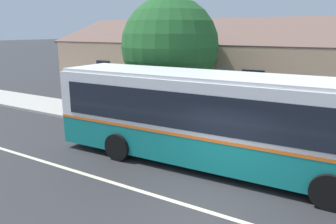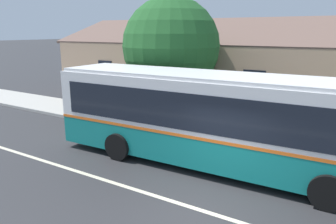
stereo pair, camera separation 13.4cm
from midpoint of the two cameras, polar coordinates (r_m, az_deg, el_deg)
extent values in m
plane|color=#2D2D30|center=(9.04, 6.21, -16.66)|extent=(300.00, 300.00, 0.00)
cube|color=#ADAAA3|center=(14.20, 16.93, -5.21)|extent=(60.00, 3.00, 0.15)
cube|color=beige|center=(9.03, 6.21, -16.64)|extent=(60.00, 0.16, 0.01)
cube|color=tan|center=(21.11, 18.79, 5.94)|extent=(27.57, 9.45, 3.82)
cube|color=brown|center=(18.65, 17.67, 13.26)|extent=(28.17, 4.78, 1.65)
cube|color=brown|center=(23.25, 20.73, 13.04)|extent=(28.17, 4.78, 1.65)
cube|color=tan|center=(24.68, 2.03, 16.81)|extent=(0.70, 0.70, 1.20)
cube|color=black|center=(21.41, -10.69, 7.05)|extent=(1.10, 0.06, 1.30)
cube|color=black|center=(16.53, 14.92, 4.84)|extent=(1.10, 0.06, 1.30)
cube|color=#147F7A|center=(11.46, 8.50, -5.58)|extent=(11.93, 2.90, 1.02)
cube|color=orange|center=(11.28, 8.60, -2.89)|extent=(11.95, 2.92, 0.10)
cube|color=white|center=(11.06, 8.77, 1.54)|extent=(11.93, 2.90, 1.69)
cube|color=white|center=(10.90, 8.95, 6.18)|extent=(11.69, 2.77, 0.12)
cube|color=black|center=(12.24, 10.93, 2.18)|extent=(10.90, 0.40, 1.19)
cube|color=black|center=(9.94, 6.07, -0.37)|extent=(10.90, 0.40, 1.19)
cube|color=#192D99|center=(13.12, 4.55, -2.92)|extent=(3.32, 0.14, 0.72)
cylinder|color=black|center=(12.05, 27.37, -7.51)|extent=(1.01, 0.31, 1.00)
cylinder|color=black|center=(9.74, 26.48, -12.45)|extent=(1.01, 0.31, 1.00)
cylinder|color=black|center=(14.01, -2.09, -3.01)|extent=(1.01, 0.31, 1.00)
cylinder|color=black|center=(12.08, -8.43, -5.99)|extent=(1.01, 0.31, 1.00)
cube|color=#4C4C4C|center=(17.14, -5.31, 0.45)|extent=(1.70, 0.10, 0.04)
cube|color=#4C4C4C|center=(17.03, -5.61, 0.35)|extent=(1.70, 0.10, 0.04)
cube|color=#4C4C4C|center=(16.92, -5.90, 0.26)|extent=(1.70, 0.10, 0.04)
cube|color=#4C4C4C|center=(16.76, -6.19, 1.17)|extent=(1.70, 0.04, 0.10)
cube|color=#4C4C4C|center=(16.73, -6.20, 1.63)|extent=(1.70, 0.04, 0.10)
cube|color=black|center=(16.69, -3.73, -0.69)|extent=(0.08, 0.43, 0.45)
cube|color=black|center=(17.50, -7.36, -0.08)|extent=(0.08, 0.43, 0.45)
cube|color=#4C4C4C|center=(14.56, 7.30, -2.05)|extent=(1.60, 0.10, 0.04)
cube|color=#4C4C4C|center=(14.43, 7.06, -2.19)|extent=(1.60, 0.10, 0.04)
cube|color=#4C4C4C|center=(14.31, 6.81, -2.33)|extent=(1.60, 0.10, 0.04)
cube|color=#4C4C4C|center=(14.11, 6.63, -1.28)|extent=(1.60, 0.04, 0.10)
cube|color=#4C4C4C|center=(14.08, 6.64, -0.73)|extent=(1.60, 0.04, 0.10)
cube|color=black|center=(14.25, 9.35, -3.43)|extent=(0.08, 0.43, 0.45)
cube|color=black|center=(14.76, 4.79, -2.67)|extent=(0.08, 0.43, 0.45)
cylinder|color=#4C3828|center=(16.59, 0.75, 2.03)|extent=(0.28, 0.28, 2.31)
sphere|color=#235B28|center=(16.25, 0.78, 11.37)|extent=(4.74, 4.74, 4.74)
sphere|color=#235B28|center=(16.48, 3.08, 8.91)|extent=(2.90, 2.90, 2.90)
camera|label=1|loc=(0.07, -89.68, 0.08)|focal=35.00mm
camera|label=2|loc=(0.07, 90.32, -0.08)|focal=35.00mm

